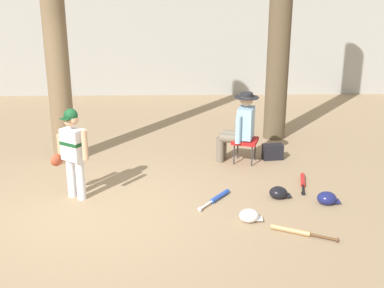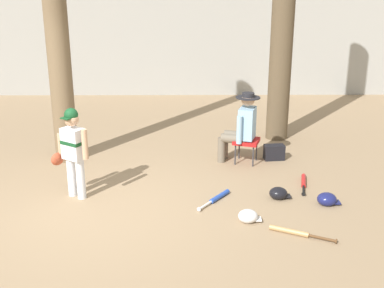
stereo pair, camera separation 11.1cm
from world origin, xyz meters
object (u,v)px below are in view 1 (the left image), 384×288
object	(u,v)px
batting_helmet_navy	(327,198)
batting_helmet_black	(278,193)
tree_near_player	(53,8)
batting_helmet_white	(249,216)
tree_behind_spectator	(280,14)
young_ballplayer	(72,148)
folding_stool	(245,142)
seated_spectator	(240,125)
bat_red_barrel	(303,181)
bat_blue_youth	(218,198)
bat_wood_tan	(296,231)
handbag_beside_stool	(273,152)

from	to	relation	value
batting_helmet_navy	batting_helmet_black	world-z (taller)	batting_helmet_navy
tree_near_player	batting_helmet_white	world-z (taller)	tree_near_player
tree_behind_spectator	young_ballplayer	distance (m)	4.56
batting_helmet_navy	batting_helmet_black	bearing A→B (deg)	161.93
folding_stool	batting_helmet_navy	bearing A→B (deg)	-60.21
young_ballplayer	batting_helmet_white	bearing A→B (deg)	-18.16
seated_spectator	bat_red_barrel	size ratio (longest dim) A/B	1.68
seated_spectator	bat_blue_youth	bearing A→B (deg)	-107.29
young_ballplayer	batting_helmet_black	distance (m)	2.95
bat_red_barrel	folding_stool	bearing A→B (deg)	129.62
tree_behind_spectator	folding_stool	size ratio (longest dim) A/B	10.42
bat_wood_tan	bat_red_barrel	size ratio (longest dim) A/B	1.07
batting_helmet_black	batting_helmet_white	world-z (taller)	batting_helmet_black
young_ballplayer	seated_spectator	distance (m)	2.84
handbag_beside_stool	bat_red_barrel	size ratio (longest dim) A/B	0.48
batting_helmet_black	young_ballplayer	bearing A→B (deg)	178.39
bat_blue_youth	handbag_beside_stool	bearing A→B (deg)	56.64
handbag_beside_stool	batting_helmet_navy	bearing A→B (deg)	-76.09
tree_near_player	folding_stool	bearing A→B (deg)	-3.17
handbag_beside_stool	bat_blue_youth	size ratio (longest dim) A/B	0.54
handbag_beside_stool	batting_helmet_navy	distance (m)	1.83
seated_spectator	tree_near_player	bearing A→B (deg)	177.32
bat_wood_tan	tree_near_player	bearing A→B (deg)	141.86
bat_wood_tan	seated_spectator	bearing A→B (deg)	99.36
tree_behind_spectator	bat_red_barrel	world-z (taller)	tree_behind_spectator
folding_stool	batting_helmet_black	xyz separation A→B (m)	(0.30, -1.43, -0.29)
bat_wood_tan	batting_helmet_black	xyz separation A→B (m)	(-0.01, 1.04, 0.04)
tree_behind_spectator	folding_stool	world-z (taller)	tree_behind_spectator
batting_helmet_white	young_ballplayer	bearing A→B (deg)	161.84
tree_behind_spectator	batting_helmet_white	bearing A→B (deg)	-105.29
handbag_beside_stool	bat_red_barrel	bearing A→B (deg)	-75.58
tree_behind_spectator	batting_helmet_black	bearing A→B (deg)	-98.99
handbag_beside_stool	batting_helmet_black	bearing A→B (deg)	-97.06
tree_near_player	seated_spectator	world-z (taller)	tree_near_player
young_ballplayer	bat_red_barrel	xyz separation A→B (m)	(3.35, 0.42, -0.71)
bat_wood_tan	tree_behind_spectator	bearing A→B (deg)	83.65
bat_red_barrel	batting_helmet_black	size ratio (longest dim) A/B	2.34
bat_red_barrel	bat_blue_youth	bearing A→B (deg)	-157.87
handbag_beside_stool	batting_helmet_white	xyz separation A→B (m)	(-0.70, -2.26, -0.06)
bat_wood_tan	batting_helmet_navy	size ratio (longest dim) A/B	2.40
tree_behind_spectator	batting_helmet_navy	world-z (taller)	tree_behind_spectator
batting_helmet_white	batting_helmet_black	bearing A→B (deg)	53.74
bat_wood_tan	bat_red_barrel	bearing A→B (deg)	73.55
batting_helmet_white	folding_stool	bearing A→B (deg)	84.49
young_ballplayer	batting_helmet_black	xyz separation A→B (m)	(2.88, -0.08, -0.67)
young_ballplayer	bat_blue_youth	xyz separation A→B (m)	(2.01, -0.13, -0.71)
bat_red_barrel	batting_helmet_white	world-z (taller)	batting_helmet_white
batting_helmet_black	tree_behind_spectator	bearing A→B (deg)	81.01
tree_near_player	batting_helmet_navy	xyz separation A→B (m)	(3.98, -1.81, -2.45)
folding_stool	batting_helmet_navy	distance (m)	1.91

